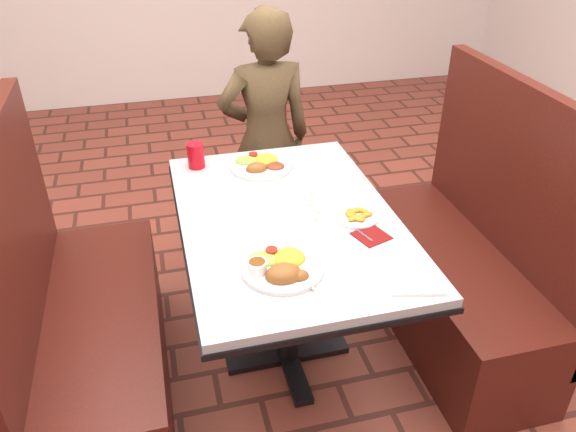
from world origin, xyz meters
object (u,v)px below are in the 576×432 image
at_px(far_dinner_plate, 261,162).
at_px(red_tumbler, 196,155).
at_px(near_dinner_plate, 281,263).
at_px(dining_table, 288,237).
at_px(plantain_plate, 357,216).
at_px(booth_bench_left, 89,335).
at_px(diner_person, 266,139).
at_px(booth_bench_right, 460,272).

bearing_deg(far_dinner_plate, red_tumbler, 165.11).
bearing_deg(near_dinner_plate, red_tumbler, 102.34).
height_order(dining_table, plantain_plate, plantain_plate).
distance_m(booth_bench_left, red_tumbler, 0.86).
xyz_separation_m(plantain_plate, red_tumbler, (-0.53, 0.58, 0.05)).
height_order(dining_table, booth_bench_left, booth_bench_left).
distance_m(diner_person, plantain_plate, 0.98).
bearing_deg(dining_table, near_dinner_plate, -108.19).
distance_m(booth_bench_left, far_dinner_plate, 1.00).
height_order(booth_bench_left, diner_person, diner_person).
bearing_deg(booth_bench_right, red_tumbler, 155.30).
distance_m(booth_bench_right, red_tumbler, 1.29).
bearing_deg(booth_bench_left, booth_bench_right, 0.00).
height_order(far_dinner_plate, plantain_plate, far_dinner_plate).
bearing_deg(plantain_plate, dining_table, 161.89).
bearing_deg(booth_bench_right, near_dinner_plate, -160.30).
bearing_deg(near_dinner_plate, far_dinner_plate, 82.92).
distance_m(far_dinner_plate, plantain_plate, 0.57).
bearing_deg(plantain_plate, booth_bench_left, 175.60).
xyz_separation_m(booth_bench_left, diner_person, (0.91, 0.89, 0.34)).
height_order(dining_table, far_dinner_plate, far_dinner_plate).
xyz_separation_m(dining_table, red_tumbler, (-0.29, 0.50, 0.15)).
distance_m(dining_table, plantain_plate, 0.28).
bearing_deg(near_dinner_plate, plantain_plate, 34.69).
relative_size(near_dinner_plate, far_dinner_plate, 1.00).
bearing_deg(near_dinner_plate, booth_bench_right, 19.70).
relative_size(booth_bench_right, near_dinner_plate, 4.39).
height_order(dining_table, diner_person, diner_person).
bearing_deg(far_dinner_plate, booth_bench_right, -27.71).
bearing_deg(dining_table, plantain_plate, -18.11).
xyz_separation_m(diner_person, plantain_plate, (0.14, -0.97, 0.09)).
xyz_separation_m(diner_person, red_tumbler, (-0.40, -0.39, 0.14)).
bearing_deg(diner_person, plantain_plate, 95.89).
bearing_deg(diner_person, booth_bench_left, 42.16).
height_order(near_dinner_plate, plantain_plate, near_dinner_plate).
height_order(dining_table, red_tumbler, red_tumbler).
bearing_deg(far_dinner_plate, plantain_plate, -62.94).
bearing_deg(dining_table, red_tumbler, 119.86).
bearing_deg(booth_bench_left, red_tumbler, 44.27).
relative_size(plantain_plate, red_tumbler, 1.47).
distance_m(booth_bench_right, diner_person, 1.17).
xyz_separation_m(dining_table, booth_bench_left, (-0.80, 0.00, -0.32)).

